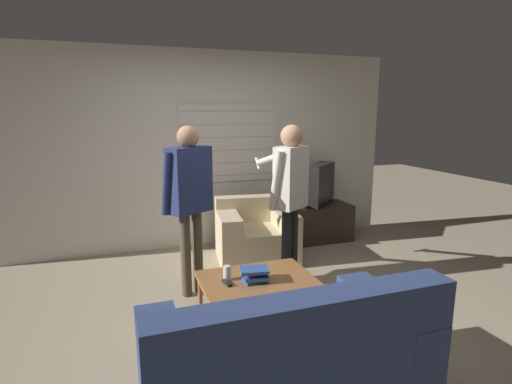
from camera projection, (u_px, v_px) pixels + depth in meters
ground_plane at (257, 312)px, 3.61m from camera, size 16.00×16.00×0.00m
wall_back at (207, 150)px, 5.24m from camera, size 5.20×0.08×2.55m
couch_blue at (287, 365)px, 2.34m from camera, size 1.67×0.84×0.88m
armchair_beige at (256, 234)px, 4.87m from camera, size 1.02×0.88×0.74m
coffee_table at (257, 282)px, 3.42m from camera, size 0.96×0.67×0.39m
tv_stand at (319, 222)px, 5.59m from camera, size 0.87×0.48×0.51m
tv at (320, 184)px, 5.48m from camera, size 0.59×0.55×0.58m
person_left_standing at (189, 190)px, 3.80m from camera, size 0.53×0.79×1.66m
person_right_standing at (290, 186)px, 4.00m from camera, size 0.47×0.80×1.66m
book_stack at (255, 274)px, 3.33m from camera, size 0.26×0.22×0.12m
soda_can at (227, 273)px, 3.36m from camera, size 0.07×0.07×0.13m
spare_remote at (227, 283)px, 3.29m from camera, size 0.06×0.13×0.02m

